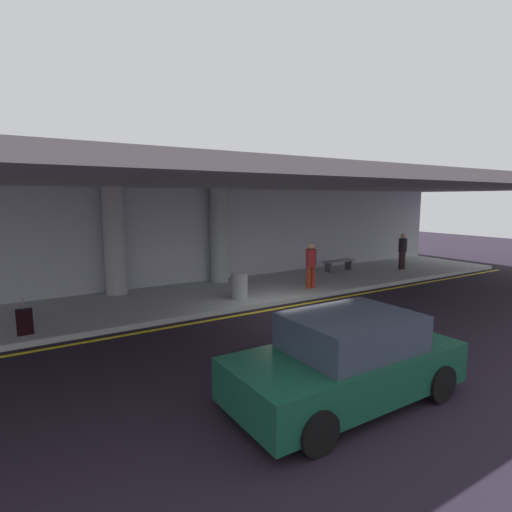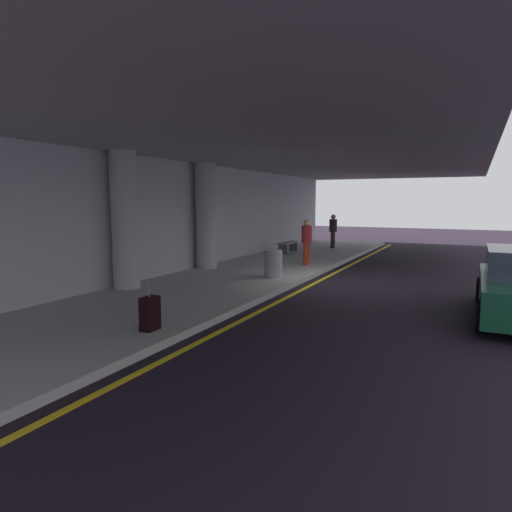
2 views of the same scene
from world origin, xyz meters
name	(u,v)px [view 1 (image 1 of 2)]	position (x,y,z in m)	size (l,w,h in m)	color
ground_plane	(293,313)	(0.00, 0.00, 0.00)	(60.00, 60.00, 0.00)	black
sidewalk	(241,291)	(0.00, 3.10, 0.07)	(26.00, 4.20, 0.15)	#A5ABAA
lane_stripe_yellow	(280,308)	(0.00, 0.67, 0.00)	(26.00, 0.14, 0.01)	yellow
support_column_left_mid	(114,241)	(-4.00, 4.80, 1.97)	(0.71, 0.71, 3.65)	#AAA9AB
support_column_center	(219,236)	(0.00, 4.80, 1.97)	(0.71, 0.71, 3.65)	#9FA5A4
ceiling_overhang	(248,183)	(0.00, 2.60, 3.95)	(28.00, 13.20, 0.30)	gray
terminal_back_wall	(213,236)	(0.00, 5.35, 1.90)	(26.00, 0.30, 3.80)	#B1B4C1
car_dark_green	(347,360)	(-2.44, -4.68, 0.71)	(4.10, 1.92, 1.50)	#134430
traveler_with_luggage	(403,249)	(8.42, 2.72, 1.11)	(0.38, 0.38, 1.68)	black
person_waiting_for_ride	(311,262)	(2.26, 1.90, 1.11)	(0.38, 0.38, 1.68)	#9D2C15
suitcase_upright_primary	(25,322)	(-6.91, 1.60, 0.46)	(0.36, 0.22, 0.90)	black
bench_metal	(339,263)	(5.65, 4.00, 0.50)	(1.60, 0.50, 0.48)	slate
trash_bin_steel	(239,286)	(-0.77, 1.89, 0.57)	(0.56, 0.56, 0.85)	gray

